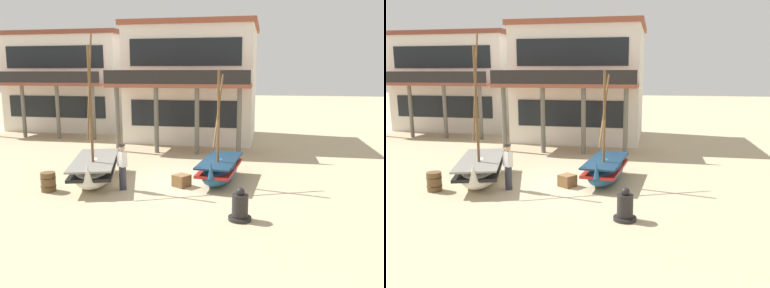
{
  "view_description": "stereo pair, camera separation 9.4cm",
  "coord_description": "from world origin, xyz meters",
  "views": [
    {
      "loc": [
        2.89,
        -14.18,
        4.25
      ],
      "look_at": [
        0.0,
        1.0,
        1.4
      ],
      "focal_mm": 36.55,
      "sensor_mm": 36.0,
      "label": 1
    },
    {
      "loc": [
        2.99,
        -14.16,
        4.25
      ],
      "look_at": [
        0.0,
        1.0,
        1.4
      ],
      "focal_mm": 36.55,
      "sensor_mm": 36.0,
      "label": 2
    }
  ],
  "objects": [
    {
      "name": "fisherman_by_hull",
      "position": [
        -2.18,
        -1.1,
        0.83
      ],
      "size": [
        0.42,
        0.39,
        1.68
      ],
      "color": "#33333D",
      "rests_on": "ground"
    },
    {
      "name": "harbor_building_main",
      "position": [
        -1.71,
        10.93,
        3.61
      ],
      "size": [
        7.93,
        9.11,
        7.21
      ],
      "color": "white",
      "rests_on": "ground"
    },
    {
      "name": "capstan_winch",
      "position": [
        2.24,
        -3.31,
        0.39
      ],
      "size": [
        0.68,
        0.68,
        0.98
      ],
      "color": "black",
      "rests_on": "ground"
    },
    {
      "name": "cargo_crate",
      "position": [
        -0.16,
        -0.29,
        0.23
      ],
      "size": [
        0.74,
        0.74,
        0.45
      ],
      "primitive_type": "cube",
      "rotation": [
        0.0,
        0.0,
        1.02
      ],
      "color": "brown",
      "rests_on": "ground"
    },
    {
      "name": "fishing_boat_near_left",
      "position": [
        1.19,
        0.59,
        0.52
      ],
      "size": [
        1.55,
        3.53,
        4.32
      ],
      "color": "#23517A",
      "rests_on": "ground"
    },
    {
      "name": "ground_plane",
      "position": [
        0.0,
        0.0,
        0.0
      ],
      "size": [
        120.0,
        120.0,
        0.0
      ],
      "primitive_type": "plane",
      "color": "tan"
    },
    {
      "name": "harbor_building_annex",
      "position": [
        -11.54,
        13.54,
        3.56
      ],
      "size": [
        8.93,
        7.91,
        7.1
      ],
      "color": "white",
      "rests_on": "ground"
    },
    {
      "name": "fishing_boat_centre_large",
      "position": [
        -3.59,
        -0.36,
        0.53
      ],
      "size": [
        2.73,
        4.44,
        5.73
      ],
      "color": "silver",
      "rests_on": "ground"
    },
    {
      "name": "wooden_barrel",
      "position": [
        -4.76,
        -1.78,
        0.35
      ],
      "size": [
        0.56,
        0.56,
        0.7
      ],
      "color": "brown",
      "rests_on": "ground"
    }
  ]
}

